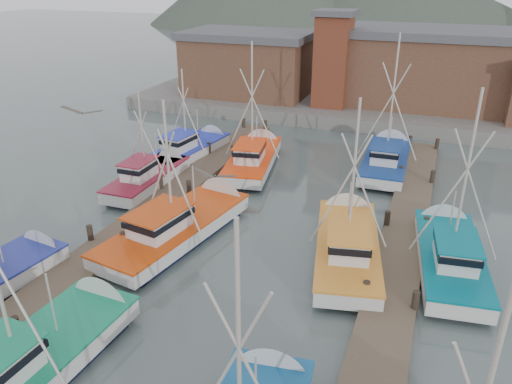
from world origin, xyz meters
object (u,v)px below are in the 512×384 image
(boat_8, at_px, (183,224))
(boat_12, at_px, (254,158))
(boat_4, at_px, (37,359))
(lookout_tower, at_px, (333,59))

(boat_8, xyz_separation_m, boat_12, (-0.04, 10.82, 0.00))
(boat_12, bearing_deg, boat_4, -99.72)
(lookout_tower, relative_size, boat_4, 0.83)
(boat_8, relative_size, boat_12, 1.10)
(boat_4, bearing_deg, lookout_tower, 89.89)
(boat_4, xyz_separation_m, boat_12, (-0.05, 21.49, -0.00))
(lookout_tower, bearing_deg, boat_12, -98.47)
(lookout_tower, bearing_deg, boat_8, -94.78)
(lookout_tower, xyz_separation_m, boat_4, (-2.11, -36.00, -4.86))
(lookout_tower, relative_size, boat_12, 0.88)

